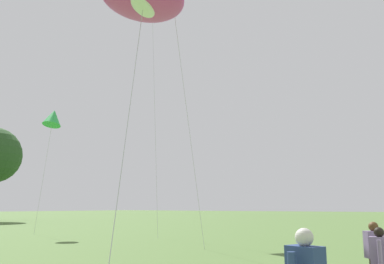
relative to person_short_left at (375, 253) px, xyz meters
The scene contains 4 objects.
person_short_left is the anchor object (origin of this frame).
person_child_front 0.87m from the person_short_left, 162.27° to the right, with size 0.55×0.42×1.54m.
small_kite_triangle_green 25.97m from the person_short_left, 53.73° to the left, with size 2.88×3.13×17.01m.
small_kite_diamond_red 25.27m from the person_short_left, 69.94° to the left, with size 1.83×2.50×8.96m.
Camera 1 is at (-9.08, 0.45, 1.96)m, focal length 39.10 mm.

